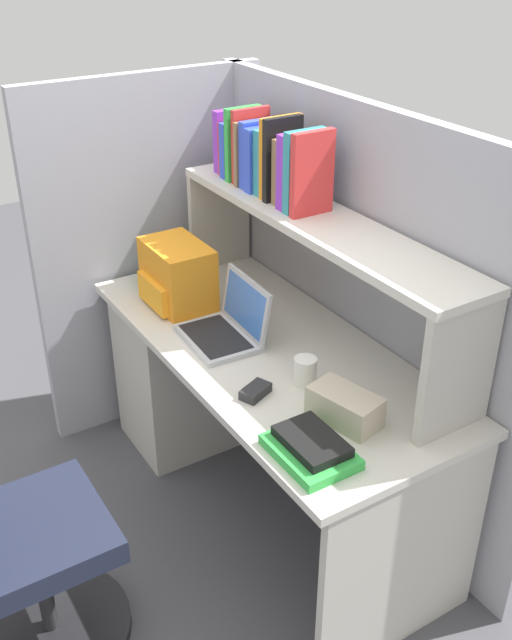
{
  "coord_description": "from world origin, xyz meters",
  "views": [
    {
      "loc": [
        1.9,
        -1.23,
        2.1
      ],
      "look_at": [
        0.0,
        -0.05,
        0.85
      ],
      "focal_mm": 41.35,
      "sensor_mm": 36.0,
      "label": 1
    }
  ],
  "objects": [
    {
      "name": "cubicle_partition_left",
      "position": [
        -0.85,
        -0.05,
        0.78
      ],
      "size": [
        0.05,
        1.06,
        1.55
      ],
      "primitive_type": "cube",
      "color": "#9E9EA8",
      "rests_on": "ground_plane"
    },
    {
      "name": "reference_books_on_shelf",
      "position": [
        -0.3,
        0.2,
        1.31
      ],
      "size": [
        0.6,
        0.18,
        0.3
      ],
      "color": "purple",
      "rests_on": "overhead_hutch"
    },
    {
      "name": "ground_plane",
      "position": [
        0.0,
        0.0,
        0.0
      ],
      "size": [
        8.0,
        8.0,
        0.0
      ],
      "primitive_type": "plane",
      "color": "#4C4C51"
    },
    {
      "name": "snack_canister",
      "position": [
        -0.7,
        -0.12,
        0.8
      ],
      "size": [
        0.1,
        0.1,
        0.14
      ],
      "primitive_type": "cylinder",
      "color": "#26723F",
      "rests_on": "desk"
    },
    {
      "name": "desk",
      "position": [
        -0.39,
        0.0,
        0.4
      ],
      "size": [
        1.6,
        0.7,
        0.73
      ],
      "color": "beige",
      "rests_on": "ground_plane"
    },
    {
      "name": "tissue_box",
      "position": [
        0.49,
        -0.04,
        0.78
      ],
      "size": [
        0.24,
        0.17,
        0.1
      ],
      "primitive_type": "cube",
      "rotation": [
        0.0,
        0.0,
        0.24
      ],
      "color": "#BFB299",
      "rests_on": "desk"
    },
    {
      "name": "overhead_hutch",
      "position": [
        0.0,
        0.2,
        1.08
      ],
      "size": [
        1.44,
        0.28,
        0.45
      ],
      "color": "#BCB7AC",
      "rests_on": "desk"
    },
    {
      "name": "office_chair",
      "position": [
        0.16,
        -1.0,
        0.39
      ],
      "size": [
        0.52,
        0.52,
        0.93
      ],
      "rotation": [
        0.0,
        0.0,
        3.16
      ],
      "color": "black",
      "rests_on": "ground_plane"
    },
    {
      "name": "laptop",
      "position": [
        -0.12,
        -0.09,
        0.78
      ],
      "size": [
        0.32,
        0.26,
        0.22
      ],
      "color": "#B7BABF",
      "rests_on": "desk"
    },
    {
      "name": "cubicle_partition_rear",
      "position": [
        0.0,
        0.38,
        0.78
      ],
      "size": [
        1.84,
        0.05,
        1.55
      ],
      "primitive_type": "cube",
      "color": "#9E9EA8",
      "rests_on": "ground_plane"
    },
    {
      "name": "desk_book_stack",
      "position": [
        0.58,
        -0.22,
        0.76
      ],
      "size": [
        0.26,
        0.19,
        0.06
      ],
      "color": "green",
      "rests_on": "desk"
    },
    {
      "name": "paper_cup",
      "position": [
        0.27,
        -0.03,
        0.78
      ],
      "size": [
        0.08,
        0.08,
        0.09
      ],
      "primitive_type": "cylinder",
      "color": "white",
      "rests_on": "desk"
    },
    {
      "name": "backpack",
      "position": [
        -0.46,
        -0.13,
        0.85
      ],
      "size": [
        0.3,
        0.22,
        0.25
      ],
      "color": "orange",
      "rests_on": "desk"
    },
    {
      "name": "computer_mouse",
      "position": [
        0.24,
        -0.2,
        0.75
      ],
      "size": [
        0.1,
        0.12,
        0.03
      ],
      "primitive_type": "cube",
      "rotation": [
        0.0,
        0.0,
        0.39
      ],
      "color": "#262628",
      "rests_on": "desk"
    }
  ]
}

